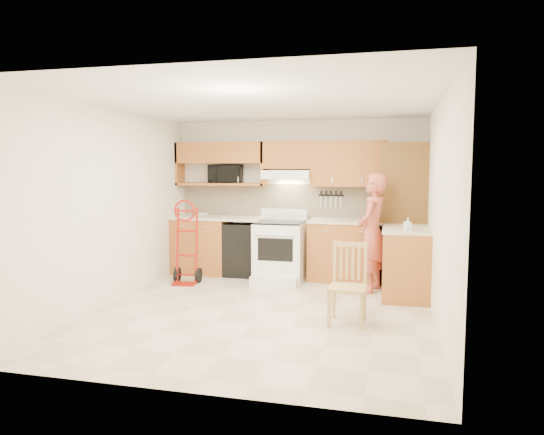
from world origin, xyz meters
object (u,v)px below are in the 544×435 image
at_px(range, 279,246).
at_px(person, 372,232).
at_px(dining_chair, 348,285).
at_px(hand_truck, 185,246).
at_px(microwave, 226,174).

xyz_separation_m(range, person, (1.40, -0.27, 0.29)).
relative_size(range, dining_chair, 1.21).
height_order(hand_truck, dining_chair, hand_truck).
distance_m(range, hand_truck, 1.41).
bearing_deg(microwave, person, -24.68).
height_order(range, hand_truck, hand_truck).
relative_size(microwave, person, 0.32).
relative_size(microwave, range, 0.50).
bearing_deg(dining_chair, range, 125.31).
bearing_deg(hand_truck, range, 14.49).
xyz_separation_m(person, hand_truck, (-2.74, -0.20, -0.26)).
height_order(person, hand_truck, person).
height_order(microwave, person, microwave).
height_order(microwave, hand_truck, microwave).
bearing_deg(range, hand_truck, -160.73).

